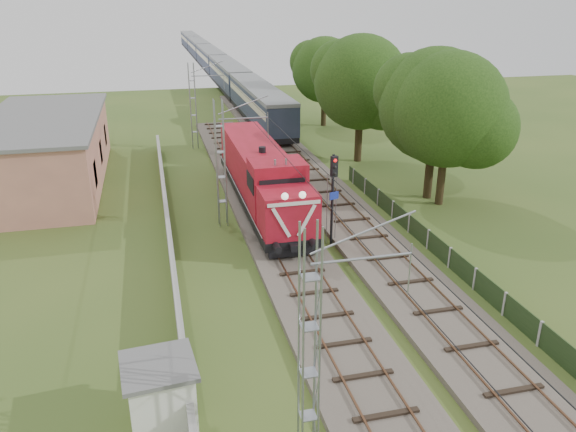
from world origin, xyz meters
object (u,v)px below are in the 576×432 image
object	(u,v)px
signal_post	(333,184)
locomotive	(261,175)
coach_rake	(210,58)
relay_hut	(161,395)

from	to	relation	value
signal_post	locomotive	bearing A→B (deg)	111.67
coach_rake	relay_hut	size ratio (longest dim) A/B	46.48
locomotive	coach_rake	size ratio (longest dim) A/B	0.15
coach_rake	relay_hut	distance (m)	95.69
locomotive	coach_rake	distance (m)	75.11
locomotive	relay_hut	size ratio (longest dim) A/B	7.02
locomotive	signal_post	bearing A→B (deg)	-68.33
signal_post	relay_hut	xyz separation A→B (m)	(-10.19, -12.90, -2.50)
signal_post	relay_hut	distance (m)	16.63
coach_rake	signal_post	bearing A→B (deg)	-91.54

